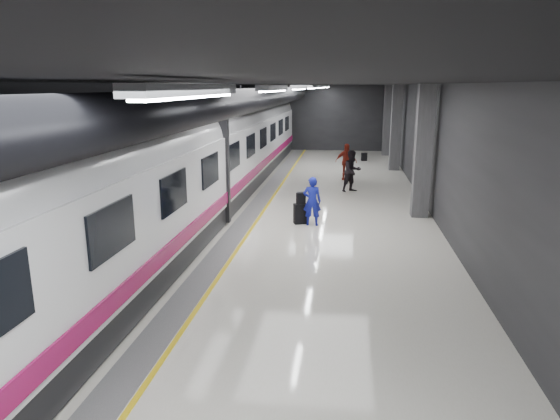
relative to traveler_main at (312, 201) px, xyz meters
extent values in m
plane|color=silver|center=(-0.92, -0.33, -0.80)|extent=(40.00, 40.00, 0.00)
cube|color=black|center=(-0.92, -0.33, 3.70)|extent=(10.00, 40.00, 0.02)
cube|color=#28282B|center=(-0.92, 19.67, 1.45)|extent=(10.00, 0.02, 4.50)
cube|color=#28282B|center=(-5.92, -0.33, 1.45)|extent=(0.02, 40.00, 4.50)
cube|color=#28282B|center=(4.08, -0.33, 1.45)|extent=(0.02, 40.00, 4.50)
cube|color=slate|center=(-2.27, -0.33, -0.80)|extent=(0.65, 39.80, 0.01)
cube|color=yellow|center=(-1.87, -0.33, -0.80)|extent=(0.10, 39.80, 0.01)
cylinder|color=black|center=(-2.22, -0.33, 3.15)|extent=(0.80, 38.00, 0.80)
cube|color=silver|center=(-0.32, -11.33, 3.60)|extent=(0.22, 2.60, 0.10)
cube|color=silver|center=(-0.32, -6.33, 3.60)|extent=(0.22, 2.60, 0.10)
cube|color=silver|center=(-0.32, -1.33, 3.60)|extent=(0.22, 2.60, 0.10)
cube|color=silver|center=(-0.32, 3.67, 3.60)|extent=(0.22, 2.60, 0.10)
cube|color=silver|center=(-0.32, 8.67, 3.60)|extent=(0.22, 2.60, 0.10)
cube|color=silver|center=(-0.32, 13.67, 3.60)|extent=(0.22, 2.60, 0.10)
cube|color=silver|center=(-0.32, 17.67, 3.60)|extent=(0.22, 2.60, 0.10)
cube|color=#515154|center=(3.63, 1.67, 1.45)|extent=(0.55, 0.55, 4.50)
cube|color=#515154|center=(3.63, 11.67, 1.45)|extent=(0.55, 0.55, 4.50)
cube|color=#515154|center=(3.63, 17.67, 1.45)|extent=(0.55, 0.55, 4.50)
cube|color=black|center=(-4.17, -0.33, -0.45)|extent=(2.80, 38.00, 0.60)
cube|color=white|center=(-4.17, -0.33, 0.95)|extent=(2.90, 38.00, 2.20)
cylinder|color=white|center=(-4.17, -0.33, 1.90)|extent=(2.80, 38.00, 2.80)
cube|color=#960D4D|center=(-2.70, -0.33, 0.15)|extent=(0.04, 38.00, 0.35)
cube|color=black|center=(-4.17, -0.33, 1.20)|extent=(3.05, 0.25, 3.80)
cube|color=black|center=(-2.70, -8.33, 1.35)|extent=(0.05, 1.60, 0.85)
cube|color=black|center=(-2.70, -5.33, 1.35)|extent=(0.05, 1.60, 0.85)
cube|color=black|center=(-2.70, -2.33, 1.35)|extent=(0.05, 1.60, 0.85)
cube|color=black|center=(-2.70, 0.67, 1.35)|extent=(0.05, 1.60, 0.85)
cube|color=black|center=(-2.70, 3.67, 1.35)|extent=(0.05, 1.60, 0.85)
cube|color=black|center=(-2.70, 6.67, 1.35)|extent=(0.05, 1.60, 0.85)
cube|color=black|center=(-2.70, 9.67, 1.35)|extent=(0.05, 1.60, 0.85)
cube|color=black|center=(-2.70, 12.67, 1.35)|extent=(0.05, 1.60, 0.85)
cube|color=black|center=(-2.70, 15.67, 1.35)|extent=(0.05, 1.60, 0.85)
imported|color=#181BB5|center=(0.00, 0.00, 0.00)|extent=(0.59, 0.39, 1.60)
cube|color=black|center=(-0.40, 0.14, -0.47)|extent=(0.48, 0.39, 0.67)
cube|color=black|center=(-0.38, 0.11, 0.06)|extent=(0.32, 0.26, 0.38)
imported|color=black|center=(1.32, 5.53, 0.09)|extent=(1.10, 1.06, 1.79)
imported|color=maroon|center=(1.05, 8.38, 0.07)|extent=(1.04, 0.48, 1.75)
cube|color=black|center=(2.12, 14.82, -0.56)|extent=(0.38, 0.30, 0.48)
camera|label=1|loc=(1.05, -15.72, 3.63)|focal=32.00mm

